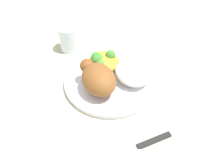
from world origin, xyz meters
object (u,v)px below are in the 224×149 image
(rice_pile, at_px, (133,73))
(roasted_chicken, at_px, (98,78))
(fork, at_px, (130,130))
(mac_cheese_with_broccoli, at_px, (104,60))
(water_glass, at_px, (70,38))
(knife, at_px, (138,147))
(napkin, at_px, (109,39))
(plate, at_px, (112,79))

(rice_pile, bearing_deg, roasted_chicken, 86.93)
(roasted_chicken, bearing_deg, fork, -173.01)
(mac_cheese_with_broccoli, bearing_deg, water_glass, 19.06)
(fork, xyz_separation_m, knife, (-0.04, 0.01, 0.00))
(roasted_chicken, xyz_separation_m, napkin, (0.22, -0.13, -0.05))
(fork, bearing_deg, rice_pile, -31.08)
(plate, bearing_deg, roasted_chicken, 113.30)
(roasted_chicken, height_order, knife, roasted_chicken)
(roasted_chicken, distance_m, fork, 0.15)
(plate, height_order, knife, plate)
(mac_cheese_with_broccoli, relative_size, napkin, 0.79)
(rice_pile, relative_size, napkin, 0.89)
(roasted_chicken, relative_size, rice_pile, 1.11)
(roasted_chicken, height_order, rice_pile, roasted_chicken)
(napkin, bearing_deg, water_glass, 88.25)
(knife, distance_m, water_glass, 0.41)
(roasted_chicken, height_order, fork, roasted_chicken)
(water_glass, distance_m, napkin, 0.14)
(rice_pile, relative_size, knife, 0.55)
(plate, height_order, rice_pile, rice_pile)
(fork, distance_m, knife, 0.04)
(roasted_chicken, distance_m, water_glass, 0.23)
(mac_cheese_with_broccoli, bearing_deg, fork, 171.36)
(plate, xyz_separation_m, rice_pile, (-0.03, -0.05, 0.03))
(roasted_chicken, relative_size, water_glass, 1.49)
(roasted_chicken, xyz_separation_m, knife, (-0.18, -0.01, -0.05))
(mac_cheese_with_broccoli, distance_m, fork, 0.22)
(water_glass, bearing_deg, roasted_chicken, -179.26)
(plate, height_order, roasted_chicken, roasted_chicken)
(plate, xyz_separation_m, water_glass, (0.20, 0.05, 0.03))
(plate, relative_size, mac_cheese_with_broccoli, 2.77)
(rice_pile, distance_m, fork, 0.16)
(rice_pile, bearing_deg, napkin, -9.34)
(knife, bearing_deg, water_glass, 1.85)
(plate, height_order, mac_cheese_with_broccoli, mac_cheese_with_broccoli)
(plate, distance_m, knife, 0.20)
(rice_pile, bearing_deg, fork, 148.92)
(rice_pile, distance_m, water_glass, 0.25)
(mac_cheese_with_broccoli, distance_m, water_glass, 0.16)
(roasted_chicken, bearing_deg, rice_pile, -93.07)
(roasted_chicken, xyz_separation_m, mac_cheese_with_broccoli, (0.08, -0.05, -0.01))
(napkin, bearing_deg, fork, 161.96)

